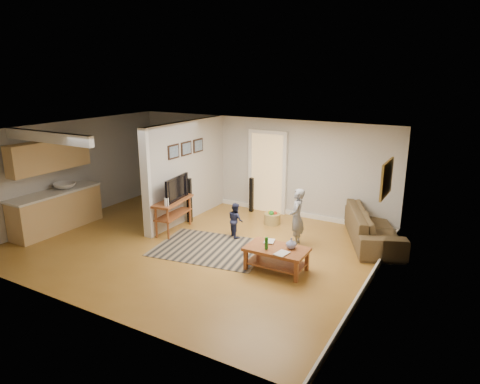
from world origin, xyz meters
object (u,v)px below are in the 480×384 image
coffee_table (277,253)px  speaker_right (251,195)px  child (296,245)px  toddler (236,236)px  sofa (372,241)px  tv_console (173,203)px  speaker_left (189,200)px  toy_basket (272,218)px

coffee_table → speaker_right: size_ratio=1.25×
child → toddler: 1.42m
sofa → tv_console: tv_console is taller
speaker_left → toddler: (1.51, -0.29, -0.56)m
child → tv_console: bearing=-91.2°
speaker_left → toy_basket: 2.11m
tv_console → speaker_left: bearing=86.5°
sofa → toddler: 3.07m
child → toy_basket: bearing=-146.5°
sofa → coffee_table: coffee_table is taller
toddler → child: bearing=-133.3°
sofa → toy_basket: toy_basket is taller
toy_basket → child: bearing=-42.6°
toddler → tv_console: bearing=53.5°
coffee_table → child: coffee_table is taller
child → sofa: bearing=113.4°
toy_basket → toddler: toddler is taller
tv_console → child: bearing=4.0°
sofa → speaker_left: bearing=79.3°
sofa → child: 1.75m
tv_console → child: tv_console is taller
toy_basket → toddler: 1.24m
sofa → child: bearing=103.5°
coffee_table → toy_basket: size_ratio=2.88×
tv_console → speaker_left: speaker_left is taller
coffee_table → speaker_right: (-2.12, 2.89, 0.11)m
toddler → toy_basket: bearing=-69.6°
sofa → child: child is taller
tv_console → speaker_right: 2.39m
coffee_table → toy_basket: coffee_table is taller
speaker_left → toddler: size_ratio=1.40×
speaker_right → toy_basket: bearing=-31.6°
coffee_table → tv_console: tv_console is taller
tv_console → speaker_right: tv_console is taller
sofa → speaker_right: size_ratio=2.60×
speaker_right → toy_basket: speaker_right is taller
speaker_left → speaker_right: speaker_left is taller
tv_console → speaker_right: size_ratio=1.36×
sofa → tv_console: (-4.24, -1.70, 0.70)m
speaker_right → tv_console: bearing=-110.0°
child → toddler: child is taller
sofa → speaker_right: bearing=57.7°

